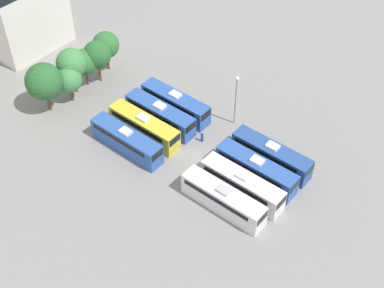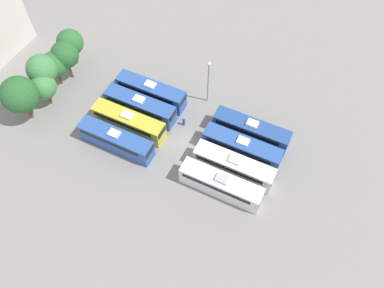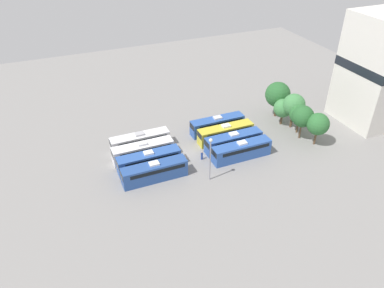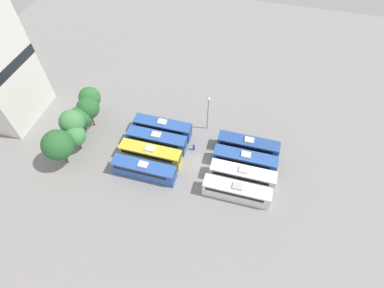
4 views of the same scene
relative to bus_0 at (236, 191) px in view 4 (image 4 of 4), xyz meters
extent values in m
plane|color=gray|center=(4.93, 7.68, -1.67)|extent=(123.30, 123.30, 0.00)
cube|color=silver|center=(0.00, -0.03, -0.15)|extent=(2.42, 10.90, 3.04)
cube|color=black|center=(0.00, 0.24, 0.69)|extent=(2.46, 9.26, 0.67)
cube|color=black|center=(0.00, -5.47, 0.69)|extent=(2.13, 0.08, 1.06)
cube|color=#B2B2B7|center=(0.00, -0.03, 1.55)|extent=(1.20, 1.60, 0.35)
cube|color=white|center=(3.26, -0.46, -0.15)|extent=(2.42, 10.90, 3.04)
cube|color=black|center=(3.26, -0.18, 0.69)|extent=(2.46, 9.26, 0.67)
cube|color=black|center=(3.26, -5.90, 0.69)|extent=(2.13, 0.08, 1.06)
cube|color=silver|center=(3.26, -0.46, 1.55)|extent=(1.20, 1.60, 0.35)
cube|color=#2D56A8|center=(6.42, -0.34, -0.15)|extent=(2.42, 10.90, 3.04)
cube|color=black|center=(6.42, -0.07, 0.69)|extent=(2.46, 9.26, 0.67)
cube|color=black|center=(6.42, -5.78, 0.69)|extent=(2.13, 0.08, 1.06)
cube|color=white|center=(6.42, -0.34, 1.55)|extent=(1.20, 1.60, 0.35)
cube|color=#284C93|center=(9.73, -0.43, -0.15)|extent=(2.42, 10.90, 3.04)
cube|color=black|center=(9.73, -0.15, 0.69)|extent=(2.46, 9.26, 0.67)
cube|color=black|center=(9.73, -5.87, 0.69)|extent=(2.13, 0.08, 1.06)
cube|color=white|center=(9.73, -0.43, 1.55)|extent=(1.20, 1.60, 0.35)
cube|color=#2D56A8|center=(0.01, 15.77, -0.15)|extent=(2.42, 10.90, 3.04)
cube|color=black|center=(0.01, 16.05, 0.69)|extent=(2.46, 9.26, 0.67)
cube|color=black|center=(0.01, 10.33, 0.69)|extent=(2.13, 0.08, 1.06)
cube|color=silver|center=(0.01, 15.77, 1.55)|extent=(1.20, 1.60, 0.35)
cube|color=gold|center=(3.46, 15.84, -0.15)|extent=(2.42, 10.90, 3.04)
cube|color=black|center=(3.46, 16.11, 0.69)|extent=(2.46, 9.26, 0.67)
cube|color=black|center=(3.46, 10.40, 0.69)|extent=(2.13, 0.08, 1.06)
cube|color=white|center=(3.46, 15.84, 1.55)|extent=(1.20, 1.60, 0.35)
cube|color=#2D56A8|center=(6.67, 15.82, -0.15)|extent=(2.42, 10.90, 3.04)
cube|color=black|center=(6.67, 16.09, 0.69)|extent=(2.46, 9.26, 0.67)
cube|color=black|center=(6.67, 10.38, 0.69)|extent=(2.13, 0.08, 1.06)
cube|color=white|center=(6.67, 15.82, 1.55)|extent=(1.20, 1.60, 0.35)
cube|color=#2D56A8|center=(9.86, 15.75, -0.15)|extent=(2.42, 10.90, 3.04)
cube|color=black|center=(9.86, 16.03, 0.69)|extent=(2.46, 9.26, 0.67)
cube|color=black|center=(9.86, 10.31, 0.69)|extent=(2.13, 0.08, 1.06)
cube|color=white|center=(9.86, 15.75, 1.55)|extent=(1.20, 1.60, 0.35)
cylinder|color=navy|center=(7.52, 9.07, -0.96)|extent=(0.36, 0.36, 1.41)
sphere|color=tan|center=(7.52, 9.07, -0.14)|extent=(0.24, 0.24, 0.24)
cylinder|color=gray|center=(13.27, 7.92, 2.11)|extent=(0.20, 0.20, 7.56)
sphere|color=#EAE5C6|center=(13.27, 7.92, 6.07)|extent=(0.60, 0.60, 0.60)
cylinder|color=brown|center=(-1.08, 30.15, -0.07)|extent=(0.51, 0.51, 3.19)
sphere|color=#28602D|center=(-1.08, 30.15, 3.36)|extent=(5.24, 5.24, 5.24)
cylinder|color=brown|center=(2.38, 29.29, -0.48)|extent=(0.44, 0.44, 2.37)
sphere|color=#428447|center=(2.38, 29.29, 2.02)|extent=(3.78, 3.78, 3.78)
cylinder|color=brown|center=(4.16, 30.43, 0.08)|extent=(0.47, 0.47, 3.49)
sphere|color=#428447|center=(4.16, 30.43, 3.38)|extent=(4.45, 4.45, 4.45)
cylinder|color=brown|center=(6.39, 30.32, -0.31)|extent=(0.36, 0.36, 2.70)
sphere|color=#2D6B33|center=(6.39, 30.32, 2.42)|extent=(3.96, 3.96, 3.96)
cylinder|color=brown|center=(8.31, 29.52, -0.01)|extent=(0.32, 0.32, 3.31)
sphere|color=#28602D|center=(8.31, 29.52, 3.11)|extent=(4.18, 4.18, 4.18)
cylinder|color=brown|center=(11.24, 30.80, -0.20)|extent=(0.38, 0.38, 2.92)
sphere|color=#2D6B33|center=(11.24, 30.80, 2.71)|extent=(4.15, 4.15, 4.15)
camera|label=1|loc=(-33.85, -22.89, 48.21)|focal=50.00mm
camera|label=2|loc=(-21.50, -6.33, 42.69)|focal=35.00mm
camera|label=3|loc=(57.08, -13.68, 37.33)|focal=35.00mm
camera|label=4|loc=(-24.73, 0.76, 42.42)|focal=28.00mm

